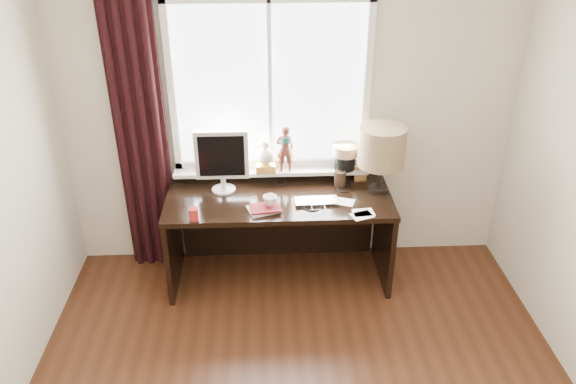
{
  "coord_description": "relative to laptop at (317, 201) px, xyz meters",
  "views": [
    {
      "loc": [
        -0.21,
        -2.04,
        2.83
      ],
      "look_at": [
        -0.05,
        1.25,
        1.0
      ],
      "focal_mm": 35.0,
      "sensor_mm": 36.0,
      "label": 1
    }
  ],
  "objects": [
    {
      "name": "wall_back",
      "position": [
        -0.18,
        0.47,
        0.54
      ],
      "size": [
        3.5,
        0.0,
        2.6
      ],
      "primitive_type": "cube",
      "rotation": [
        1.57,
        0.0,
        0.0
      ],
      "color": "beige",
      "rests_on": "ground"
    },
    {
      "name": "laptop",
      "position": [
        0.0,
        0.0,
        0.0
      ],
      "size": [
        0.33,
        0.22,
        0.03
      ],
      "primitive_type": "imported",
      "rotation": [
        0.0,
        0.0,
        0.04
      ],
      "color": "silver",
      "rests_on": "desk"
    },
    {
      "name": "mug",
      "position": [
        -0.34,
        -0.05,
        0.04
      ],
      "size": [
        0.14,
        0.14,
        0.1
      ],
      "primitive_type": "imported",
      "rotation": [
        0.0,
        0.0,
        0.78
      ],
      "color": "white",
      "rests_on": "desk"
    },
    {
      "name": "red_cup",
      "position": [
        -0.88,
        -0.2,
        0.03
      ],
      "size": [
        0.07,
        0.07,
        0.09
      ],
      "primitive_type": "cylinder",
      "color": "maroon",
      "rests_on": "desk"
    },
    {
      "name": "window",
      "position": [
        -0.3,
        0.42,
        0.55
      ],
      "size": [
        1.52,
        0.22,
        1.4
      ],
      "color": "white",
      "rests_on": "ground"
    },
    {
      "name": "curtain",
      "position": [
        -1.31,
        0.38,
        0.35
      ],
      "size": [
        0.38,
        0.09,
        2.25
      ],
      "color": "black",
      "rests_on": "floor"
    },
    {
      "name": "desk",
      "position": [
        -0.28,
        0.2,
        -0.26
      ],
      "size": [
        1.7,
        0.7,
        0.75
      ],
      "color": "black",
      "rests_on": "floor"
    },
    {
      "name": "monitor",
      "position": [
        -0.7,
        0.22,
        0.27
      ],
      "size": [
        0.4,
        0.18,
        0.49
      ],
      "color": "beige",
      "rests_on": "desk"
    },
    {
      "name": "notebook_stack",
      "position": [
        -0.39,
        -0.1,
        0.0
      ],
      "size": [
        0.26,
        0.22,
        0.03
      ],
      "color": "beige",
      "rests_on": "desk"
    },
    {
      "name": "brush_holder",
      "position": [
        0.2,
        0.27,
        0.05
      ],
      "size": [
        0.09,
        0.09,
        0.25
      ],
      "color": "black",
      "rests_on": "desk"
    },
    {
      "name": "icon_frame",
      "position": [
        0.38,
        0.32,
        0.05
      ],
      "size": [
        0.1,
        0.02,
        0.13
      ],
      "color": "gold",
      "rests_on": "desk"
    },
    {
      "name": "table_lamp",
      "position": [
        0.49,
        0.17,
        0.35
      ],
      "size": [
        0.35,
        0.35,
        0.52
      ],
      "color": "black",
      "rests_on": "desk"
    },
    {
      "name": "loose_papers",
      "position": [
        0.28,
        -0.12,
        -0.01
      ],
      "size": [
        0.29,
        0.35,
        0.0
      ],
      "color": "white",
      "rests_on": "desk"
    },
    {
      "name": "desk_cables",
      "position": [
        -0.01,
        0.11,
        -0.01
      ],
      "size": [
        0.61,
        0.53,
        0.01
      ],
      "color": "black",
      "rests_on": "desk"
    }
  ]
}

